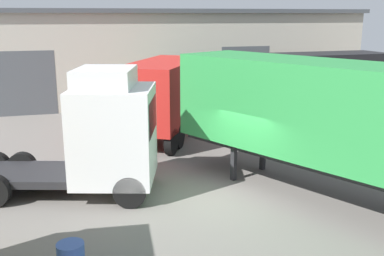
# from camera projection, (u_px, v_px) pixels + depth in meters

# --- Properties ---
(ground_plane) EXTENTS (60.00, 60.00, 0.00)m
(ground_plane) POSITION_uv_depth(u_px,v_px,m) (221.00, 196.00, 14.04)
(ground_plane) COLOR slate
(warehouse_building) EXTENTS (30.25, 8.51, 5.86)m
(warehouse_building) POSITION_uv_depth(u_px,v_px,m) (132.00, 54.00, 30.10)
(warehouse_building) COLOR #B7B2A3
(warehouse_building) RESTS_ON ground_plane
(tractor_unit_white) EXTENTS (6.46, 4.11, 3.97)m
(tractor_unit_white) POSITION_uv_depth(u_px,v_px,m) (100.00, 136.00, 13.88)
(tractor_unit_white) COLOR silver
(tractor_unit_white) RESTS_ON ground_plane
(container_trailer_blue) EXTENTS (7.95, 12.15, 4.19)m
(container_trailer_blue) POSITION_uv_depth(u_px,v_px,m) (365.00, 121.00, 12.44)
(container_trailer_blue) COLOR #28843D
(container_trailer_blue) RESTS_ON ground_plane
(box_truck_orange) EXTENTS (8.45, 2.63, 3.56)m
(box_truck_orange) POSITION_uv_depth(u_px,v_px,m) (337.00, 82.00, 24.08)
(box_truck_orange) COLOR orange
(box_truck_orange) RESTS_ON ground_plane
(box_truck_green) EXTENTS (6.14, 8.14, 3.51)m
(box_truck_green) POSITION_uv_depth(u_px,v_px,m) (170.00, 92.00, 21.02)
(box_truck_green) COLOR #28843D
(box_truck_green) RESTS_ON ground_plane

